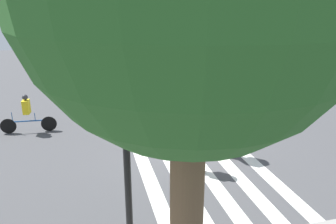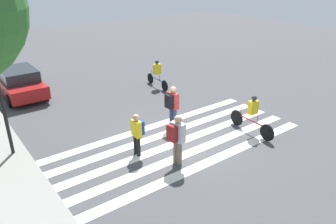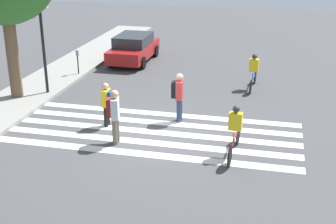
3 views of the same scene
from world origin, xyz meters
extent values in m
plane|color=#444447|center=(0.00, 0.00, 0.00)|extent=(60.00, 60.00, 0.00)
cube|color=silver|center=(-1.75, 0.00, 0.00)|extent=(0.42, 10.00, 0.01)
cube|color=silver|center=(-0.87, 0.00, 0.00)|extent=(0.42, 10.00, 0.01)
cube|color=silver|center=(0.00, 0.00, 0.00)|extent=(0.42, 10.00, 0.01)
cube|color=silver|center=(0.87, 0.00, 0.00)|extent=(0.42, 10.00, 0.01)
cube|color=silver|center=(1.75, 0.00, 0.00)|extent=(0.42, 10.00, 0.01)
cylinder|color=black|center=(2.78, 5.46, 2.48)|extent=(0.12, 0.12, 4.97)
cube|color=black|center=(2.78, 5.25, 4.35)|extent=(0.32, 0.26, 0.84)
cube|color=silver|center=(2.78, 5.25, 3.75)|extent=(0.60, 0.02, 0.16)
sphere|color=#590F0F|center=(2.78, 5.09, 4.58)|extent=(0.15, 0.15, 0.15)
sphere|color=#59470F|center=(2.78, 5.09, 4.35)|extent=(0.15, 0.15, 0.15)
sphere|color=gold|center=(2.78, 5.09, 4.11)|extent=(0.15, 0.15, 0.15)
cylinder|color=black|center=(0.09, 1.82, 0.38)|extent=(0.14, 0.14, 0.76)
cylinder|color=black|center=(0.29, 1.82, 0.38)|extent=(0.14, 0.14, 0.76)
cube|color=yellow|center=(0.19, 1.82, 1.06)|extent=(0.45, 0.21, 0.60)
sphere|color=tan|center=(0.19, 1.82, 1.48)|extent=(0.24, 0.24, 0.24)
cube|color=navy|center=(0.19, 1.64, 1.06)|extent=(0.34, 0.17, 0.51)
cylinder|color=#6B6051|center=(-1.26, 1.01, 0.43)|extent=(0.16, 0.16, 0.87)
cylinder|color=#6B6051|center=(-1.03, 1.01, 0.43)|extent=(0.16, 0.16, 0.87)
cube|color=silver|center=(-1.14, 1.01, 1.21)|extent=(0.54, 0.34, 0.69)
sphere|color=tan|center=(-1.14, 1.01, 1.69)|extent=(0.27, 0.27, 0.27)
cube|color=maroon|center=(-1.10, 1.21, 1.21)|extent=(0.41, 0.26, 0.58)
cylinder|color=navy|center=(1.10, -0.61, 0.43)|extent=(0.16, 0.16, 0.86)
cylinder|color=navy|center=(1.33, -0.61, 0.43)|extent=(0.16, 0.16, 0.86)
cube|color=#B73333|center=(1.21, -0.61, 1.20)|extent=(0.52, 0.26, 0.68)
sphere|color=tan|center=(1.21, -0.61, 1.68)|extent=(0.27, 0.27, 0.27)
cube|color=black|center=(1.23, -0.41, 1.20)|extent=(0.39, 0.20, 0.57)
cylinder|color=black|center=(6.51, -3.04, 0.31)|extent=(0.61, 0.08, 0.61)
cylinder|color=black|center=(4.96, -2.94, 0.31)|extent=(0.61, 0.08, 0.61)
cube|color=#1E4C8C|center=(5.74, -2.99, 0.47)|extent=(1.32, 0.12, 0.04)
cylinder|color=#1E4C8C|center=(5.47, -2.97, 0.63)|extent=(0.03, 0.03, 0.32)
cylinder|color=#1E4C8C|center=(6.32, -3.03, 0.67)|extent=(0.03, 0.03, 0.40)
cube|color=yellow|center=(5.74, -2.99, 1.07)|extent=(0.27, 0.41, 0.55)
sphere|color=#333338|center=(5.74, -2.99, 1.46)|extent=(0.22, 0.22, 0.22)
cylinder|color=black|center=(-0.30, -2.90, 0.34)|extent=(0.68, 0.08, 0.68)
cylinder|color=black|center=(-1.96, -2.81, 0.34)|extent=(0.68, 0.08, 0.68)
cube|color=maroon|center=(-1.13, -2.85, 0.53)|extent=(1.41, 0.11, 0.04)
cylinder|color=maroon|center=(-1.42, -2.84, 0.69)|extent=(0.03, 0.03, 0.32)
cylinder|color=maroon|center=(-0.51, -2.89, 0.73)|extent=(0.03, 0.03, 0.40)
cube|color=yellow|center=(-1.13, -2.85, 1.12)|extent=(0.26, 0.41, 0.55)
sphere|color=#333338|center=(-1.13, -2.85, 1.52)|extent=(0.22, 0.22, 0.22)
camera|label=1|loc=(3.31, 10.33, 4.92)|focal=35.00mm
camera|label=2|loc=(-8.71, 7.11, 6.26)|focal=35.00mm
camera|label=3|loc=(-14.42, -3.88, 6.48)|focal=50.00mm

